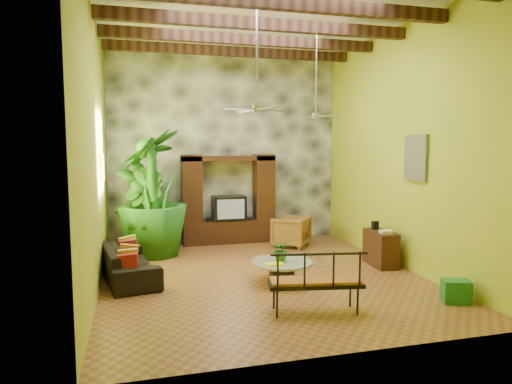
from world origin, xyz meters
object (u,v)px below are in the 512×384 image
object	(u,v)px
tall_plant_c	(153,193)
iron_bench	(317,279)
sofa	(129,263)
coffee_table	(282,269)
ceiling_fan_front	(257,97)
tall_plant_b	(144,213)
ceiling_fan_back	(316,106)
wicker_armchair	(291,231)
entertainment_center	(229,206)
side_console	(381,248)
tall_plant_a	(143,206)
green_bin	(456,291)

from	to	relation	value
tall_plant_c	iron_bench	size ratio (longest dim) A/B	1.94
sofa	coffee_table	distance (m)	2.92
ceiling_fan_front	tall_plant_b	xyz separation A→B (m)	(-1.97, 2.51, -2.38)
ceiling_fan_back	tall_plant_b	world-z (taller)	ceiling_fan_back
ceiling_fan_back	wicker_armchair	world-z (taller)	ceiling_fan_back
sofa	tall_plant_b	bearing A→B (deg)	-21.05
entertainment_center	wicker_armchair	size ratio (longest dim) A/B	2.87
ceiling_fan_front	iron_bench	world-z (taller)	ceiling_fan_front
ceiling_fan_front	wicker_armchair	bearing A→B (deg)	58.96
ceiling_fan_back	entertainment_center	bearing A→B (deg)	129.57
tall_plant_b	iron_bench	xyz separation A→B (m)	(2.43, -4.28, -0.47)
ceiling_fan_front	ceiling_fan_back	bearing A→B (deg)	41.63
side_console	ceiling_fan_front	bearing A→B (deg)	-166.45
iron_bench	side_console	bearing A→B (deg)	53.57
entertainment_center	ceiling_fan_back	size ratio (longest dim) A/B	1.29
tall_plant_c	iron_bench	world-z (taller)	tall_plant_c
ceiling_fan_back	wicker_armchair	xyz separation A→B (m)	(-0.18, 1.10, -3.02)
ceiling_fan_back	iron_bench	xyz separation A→B (m)	(-1.33, -3.37, -2.86)
iron_bench	tall_plant_a	bearing A→B (deg)	127.78
ceiling_fan_front	side_console	world-z (taller)	ceiling_fan_front
green_bin	entertainment_center	bearing A→B (deg)	116.05
tall_plant_c	green_bin	size ratio (longest dim) A/B	6.84
tall_plant_a	green_bin	world-z (taller)	tall_plant_a
tall_plant_b	green_bin	distance (m)	6.57
entertainment_center	tall_plant_c	xyz separation A→B (m)	(-1.95, -0.90, 0.48)
side_console	green_bin	world-z (taller)	side_console
sofa	wicker_armchair	world-z (taller)	wicker_armchair
coffee_table	iron_bench	bearing A→B (deg)	-89.60
entertainment_center	coffee_table	size ratio (longest dim) A/B	2.10
tall_plant_c	coffee_table	size ratio (longest dim) A/B	2.53
ceiling_fan_front	tall_plant_b	distance (m)	3.98
tall_plant_b	iron_bench	bearing A→B (deg)	-60.39
coffee_table	green_bin	xyz separation A→B (m)	(2.40, -1.77, -0.07)
entertainment_center	tall_plant_a	world-z (taller)	entertainment_center
side_console	ceiling_fan_back	bearing A→B (deg)	137.12
sofa	side_console	xyz separation A→B (m)	(5.15, -0.36, 0.05)
entertainment_center	tall_plant_c	world-z (taller)	tall_plant_c
wicker_armchair	tall_plant_a	xyz separation A→B (m)	(-3.59, 0.20, 0.73)
wicker_armchair	ceiling_fan_back	bearing A→B (deg)	48.90
entertainment_center	tall_plant_a	xyz separation A→B (m)	(-2.17, -0.64, 0.15)
sofa	iron_bench	bearing A→B (deg)	-142.96
ceiling_fan_back	tall_plant_c	world-z (taller)	ceiling_fan_back
tall_plant_c	ceiling_fan_front	bearing A→B (deg)	-56.42
entertainment_center	coffee_table	bearing A→B (deg)	-86.02
ceiling_fan_front	tall_plant_a	distance (m)	4.18
entertainment_center	sofa	bearing A→B (deg)	-132.81
sofa	iron_bench	xyz separation A→B (m)	(2.77, -2.61, 0.23)
ceiling_fan_back	wicker_armchair	bearing A→B (deg)	99.25
ceiling_fan_front	ceiling_fan_back	size ratio (longest dim) A/B	1.00
sofa	entertainment_center	bearing A→B (deg)	-52.47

